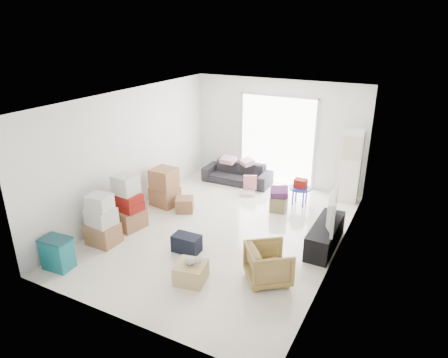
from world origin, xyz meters
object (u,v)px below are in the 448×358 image
Objects in this scene: television at (327,221)px; ac_tower at (351,166)px; kids_table at (300,187)px; storage_bins at (57,253)px; armchair at (269,262)px; sofa at (237,170)px; tv_console at (325,235)px; ottoman at (279,203)px; wood_crate at (191,272)px.

ac_tower is at bearing -8.64° from television.
ac_tower reaches higher than kids_table.
storage_bins is (-3.85, -5.15, -0.59)m from ac_tower.
ac_tower reaches higher than armchair.
kids_table reaches higher than television.
sofa is at bearing -5.13° from armchair.
tv_console is 1.91m from kids_table.
storage_bins is 5.30m from kids_table.
tv_console reaches higher than ottoman.
armchair is at bearing 149.88° from television.
kids_table is at bearing -18.04° from sofa.
ottoman is at bearing -119.97° from kids_table.
wood_crate is (-1.67, -2.09, -0.39)m from television.
kids_table is 3.77m from wood_crate.
kids_table reaches higher than storage_bins.
kids_table is (-1.00, 1.61, 0.21)m from tv_console.
kids_table is (-1.00, 1.61, -0.10)m from television.
ottoman is at bearing -36.57° from sofa.
kids_table is at bearing -29.36° from armchair.
armchair reaches higher than ottoman.
armchair is at bearing -58.97° from sofa.
kids_table is (1.88, -0.56, 0.09)m from sofa.
kids_table is at bearing 56.82° from storage_bins.
storage_bins reaches higher than ottoman.
kids_table reaches higher than ottoman.
ac_tower is at bearing 53.20° from storage_bins.
sofa reaches higher than armchair.
storage_bins is 0.92× the size of kids_table.
ac_tower is 0.97× the size of sofa.
armchair is (-0.50, -3.82, -0.53)m from ac_tower.
kids_table is at bearing 121.91° from tv_console.
wood_crate is (-0.67, -3.70, -0.29)m from kids_table.
tv_console is at bearing 170.12° from television.
ottoman is 0.56× the size of kids_table.
storage_bins is (-1.01, -5.00, -0.06)m from sofa.
ac_tower is at bearing 91.23° from tv_console.
ottoman reaches higher than wood_crate.
television is at bearing -88.77° from ac_tower.
sofa is (-2.89, 2.17, 0.11)m from tv_console.
sofa reaches higher than storage_bins.
tv_console is 2.96× the size of wood_crate.
wood_crate is at bearing -110.17° from ac_tower.
television is at bearing 35.92° from storage_bins.
sofa is 3.75× the size of wood_crate.
tv_console is 1.69m from ottoman.
armchair is at bearing 21.60° from storage_bins.
sofa is at bearing -176.97° from ac_tower.
television reaches higher than storage_bins.
tv_console is 4.04× the size of ottoman.
ac_tower is at bearing 36.84° from kids_table.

